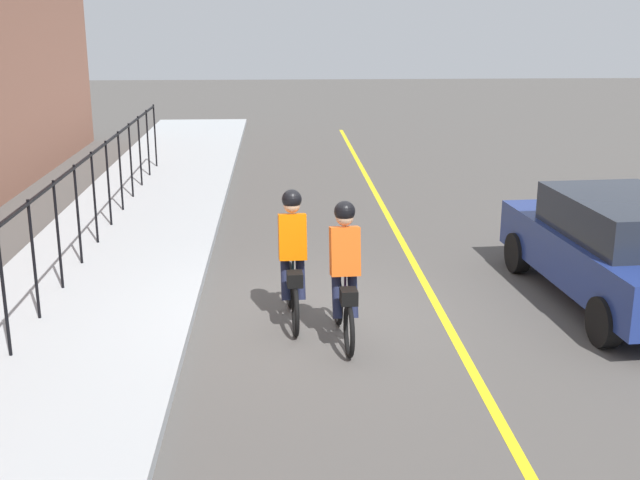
% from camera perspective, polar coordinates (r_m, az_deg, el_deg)
% --- Properties ---
extents(ground_plane, '(80.00, 80.00, 0.00)m').
position_cam_1_polar(ground_plane, '(11.03, 0.46, -5.52)').
color(ground_plane, '#4C4946').
extents(lane_line_centre, '(36.00, 0.12, 0.01)m').
position_cam_1_polar(lane_line_centre, '(11.24, 8.67, -5.29)').
color(lane_line_centre, yellow).
rests_on(lane_line_centre, ground).
extents(sidewalk, '(40.00, 3.20, 0.15)m').
position_cam_1_polar(sidewalk, '(11.33, -17.04, -5.26)').
color(sidewalk, '#A2A7AA').
rests_on(sidewalk, ground).
extents(iron_fence, '(19.19, 0.04, 1.60)m').
position_cam_1_polar(iron_fence, '(12.01, -18.24, 1.76)').
color(iron_fence, black).
rests_on(iron_fence, sidewalk).
extents(cyclist_lead, '(1.71, 0.38, 1.83)m').
position_cam_1_polar(cyclist_lead, '(10.56, -1.97, -1.28)').
color(cyclist_lead, black).
rests_on(cyclist_lead, ground).
extents(cyclist_follow, '(1.71, 0.38, 1.83)m').
position_cam_1_polar(cyclist_follow, '(9.94, 1.75, -2.39)').
color(cyclist_follow, black).
rests_on(cyclist_follow, ground).
extents(patrol_sedan, '(4.52, 2.18, 1.58)m').
position_cam_1_polar(patrol_sedan, '(12.06, 20.39, -0.53)').
color(patrol_sedan, navy).
rests_on(patrol_sedan, ground).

